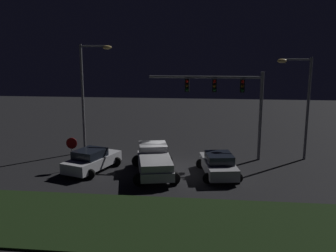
{
  "coord_description": "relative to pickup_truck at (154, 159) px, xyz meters",
  "views": [
    {
      "loc": [
        2.77,
        -24.12,
        7.77
      ],
      "look_at": [
        -0.05,
        1.19,
        2.71
      ],
      "focal_mm": 39.01,
      "sensor_mm": 36.0,
      "label": 1
    }
  ],
  "objects": [
    {
      "name": "car_sedan",
      "position": [
        4.18,
        0.2,
        -0.26
      ],
      "size": [
        2.96,
        4.64,
        1.51
      ],
      "rotation": [
        0.0,
        0.0,
        1.74
      ],
      "color": "#B7B7BC",
      "rests_on": "ground_plane"
    },
    {
      "name": "grass_median",
      "position": [
        0.67,
        -7.04,
        -0.95
      ],
      "size": [
        23.0,
        5.99,
        0.1
      ],
      "primitive_type": "cube",
      "color": "black",
      "rests_on": "ground_plane"
    },
    {
      "name": "pickup_truck",
      "position": [
        0.0,
        0.0,
        0.0
      ],
      "size": [
        3.68,
        5.71,
        1.8
      ],
      "rotation": [
        0.0,
        0.0,
        1.8
      ],
      "color": "#B7B7BC",
      "rests_on": "ground_plane"
    },
    {
      "name": "street_lamp_left",
      "position": [
        -5.84,
        4.77,
        4.31
      ],
      "size": [
        2.54,
        0.44,
        8.49
      ],
      "color": "slate",
      "rests_on": "ground_plane"
    },
    {
      "name": "stop_sign",
      "position": [
        -5.65,
        0.32,
        0.56
      ],
      "size": [
        0.76,
        0.08,
        2.23
      ],
      "color": "slate",
      "rests_on": "ground_plane"
    },
    {
      "name": "car_sedan_far",
      "position": [
        -4.27,
        0.25,
        -0.26
      ],
      "size": [
        3.36,
        4.75,
        1.51
      ],
      "rotation": [
        0.0,
        0.0,
        1.24
      ],
      "color": "silver",
      "rests_on": "ground_plane"
    },
    {
      "name": "ground_plane",
      "position": [
        0.67,
        1.45,
        -1.0
      ],
      "size": [
        80.0,
        80.0,
        0.0
      ],
      "primitive_type": "plane",
      "color": "black"
    },
    {
      "name": "street_lamp_right",
      "position": [
        10.16,
        4.64,
        3.78
      ],
      "size": [
        2.48,
        0.44,
        7.52
      ],
      "color": "slate",
      "rests_on": "ground_plane"
    },
    {
      "name": "traffic_signal_gantry",
      "position": [
        4.82,
        4.15,
        3.9
      ],
      "size": [
        8.32,
        0.56,
        6.5
      ],
      "color": "slate",
      "rests_on": "ground_plane"
    }
  ]
}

